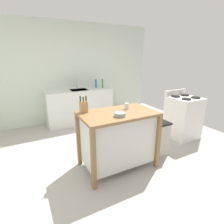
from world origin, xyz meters
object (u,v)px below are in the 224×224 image
object	(u,v)px
bowl_ceramic_small	(120,114)
bottle_spray_cleaner	(96,84)
kitchen_island	(118,137)
sink_faucet	(77,85)
stove	(183,117)
knife_block	(84,107)
trash_bin	(158,138)
bottle_hand_soap	(103,84)
drinking_cup	(127,106)

from	to	relation	value
bowl_ceramic_small	bottle_spray_cleaner	size ratio (longest dim) A/B	0.70
kitchen_island	bottle_spray_cleaner	distance (m)	2.46
bowl_ceramic_small	sink_faucet	size ratio (longest dim) A/B	0.72
kitchen_island	stove	distance (m)	1.84
knife_block	trash_bin	xyz separation A→B (m)	(1.27, -0.28, -0.70)
trash_bin	stove	distance (m)	1.06
trash_bin	knife_block	bearing A→B (deg)	167.46
kitchen_island	trash_bin	bearing A→B (deg)	-2.34
kitchen_island	bottle_hand_soap	size ratio (longest dim) A/B	4.88
bottle_spray_cleaner	trash_bin	bearing A→B (deg)	-84.99
trash_bin	bottle_hand_soap	size ratio (longest dim) A/B	2.67
sink_faucet	bottle_spray_cleaner	distance (m)	0.53
stove	bowl_ceramic_small	bearing A→B (deg)	-166.14
bowl_ceramic_small	drinking_cup	size ratio (longest dim) A/B	1.61
kitchen_island	bowl_ceramic_small	bearing A→B (deg)	-112.20
knife_block	bottle_hand_soap	distance (m)	2.31
kitchen_island	sink_faucet	xyz separation A→B (m)	(0.08, 2.39, 0.50)
trash_bin	bottle_spray_cleaner	xyz separation A→B (m)	(-0.21, 2.36, 0.69)
stove	trash_bin	bearing A→B (deg)	-161.71
sink_faucet	bottle_hand_soap	size ratio (longest dim) A/B	0.93
knife_block	bottle_hand_soap	xyz separation A→B (m)	(1.22, 1.96, -0.00)
bowl_ceramic_small	sink_faucet	distance (m)	2.56
kitchen_island	sink_faucet	world-z (taller)	sink_faucet
knife_block	bottle_hand_soap	bearing A→B (deg)	58.19
kitchen_island	bottle_spray_cleaner	size ratio (longest dim) A/B	5.13
bowl_ceramic_small	sink_faucet	world-z (taller)	sink_faucet
bottle_spray_cleaner	stove	bearing A→B (deg)	-59.29
bowl_ceramic_small	stove	xyz separation A→B (m)	(1.88, 0.46, -0.49)
stove	kitchen_island	bearing A→B (deg)	-170.71
kitchen_island	stove	xyz separation A→B (m)	(1.82, 0.30, -0.06)
trash_bin	bottle_hand_soap	distance (m)	2.35
knife_block	bowl_ceramic_small	xyz separation A→B (m)	(0.39, -0.42, -0.06)
bowl_ceramic_small	bottle_spray_cleaner	bearing A→B (deg)	74.80
bowl_ceramic_small	trash_bin	bearing A→B (deg)	8.65
bottle_spray_cleaner	knife_block	bearing A→B (deg)	-117.17
bowl_ceramic_small	stove	size ratio (longest dim) A/B	0.15
sink_faucet	bottle_hand_soap	xyz separation A→B (m)	(0.68, -0.18, 0.00)
drinking_cup	sink_faucet	xyz separation A→B (m)	(-0.13, 2.29, 0.04)
kitchen_island	bottle_spray_cleaner	xyz separation A→B (m)	(0.61, 2.33, 0.49)
trash_bin	bottle_hand_soap	world-z (taller)	bottle_hand_soap
drinking_cup	knife_block	bearing A→B (deg)	166.82
bowl_ceramic_small	bottle_hand_soap	size ratio (longest dim) A/B	0.67
kitchen_island	bottle_hand_soap	bearing A→B (deg)	71.04
bowl_ceramic_small	trash_bin	distance (m)	1.10
bowl_ceramic_small	stove	bearing A→B (deg)	13.86
drinking_cup	stove	size ratio (longest dim) A/B	0.10
bowl_ceramic_small	stove	distance (m)	2.00
sink_faucet	stove	size ratio (longest dim) A/B	0.21
bottle_hand_soap	knife_block	bearing A→B (deg)	-121.81
knife_block	trash_bin	bearing A→B (deg)	-12.54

